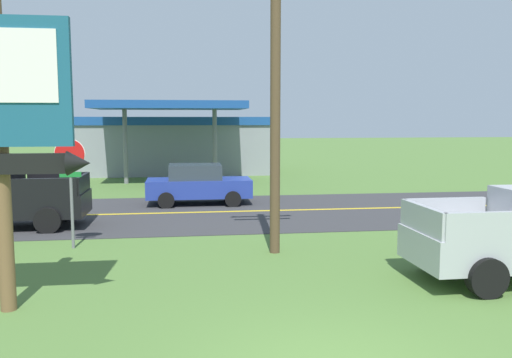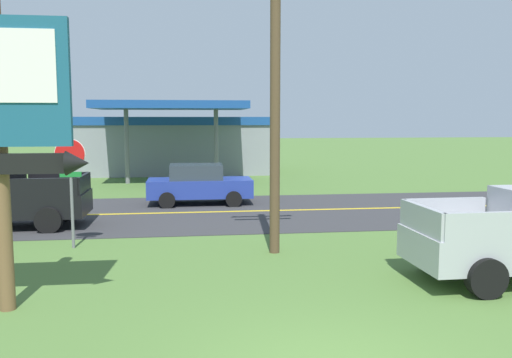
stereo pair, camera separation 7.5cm
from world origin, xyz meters
name	(u,v)px [view 1 (the left image)]	position (x,y,z in m)	size (l,w,h in m)	color
road_asphalt	(238,212)	(0.00, 13.00, 0.01)	(140.00, 8.00, 0.02)	#333335
road_centre_line	(238,211)	(0.00, 13.00, 0.02)	(126.00, 0.20, 0.01)	gold
motel_sign	(0,111)	(-5.12, 3.16, 3.59)	(2.85, 0.54, 5.50)	brown
stop_sign	(70,174)	(-4.97, 7.96, 2.03)	(0.80, 0.08, 2.95)	slate
utility_pole	(275,78)	(0.33, 6.80, 4.49)	(2.17, 0.26, 8.33)	brown
gas_station	(173,143)	(-2.70, 28.29, 1.94)	(12.00, 11.50, 4.40)	gray
pickup_black_on_road	(0,198)	(-7.78, 11.00, 0.96)	(5.20, 2.24, 1.96)	black
car_blue_mid_lane	(198,184)	(-1.43, 15.00, 0.83)	(4.20, 2.00, 1.64)	#233893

